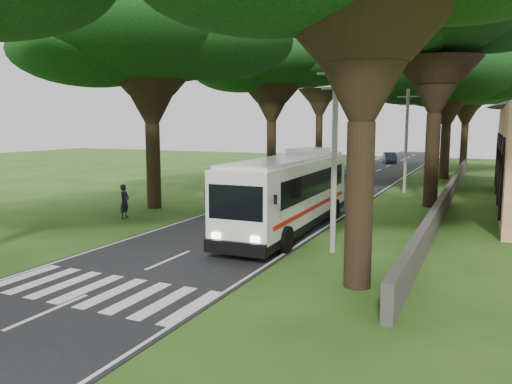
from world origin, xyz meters
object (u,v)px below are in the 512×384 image
pole_near (334,153)px  coach_bus (290,191)px  distant_car_b (390,158)px  pedestrian (125,201)px  pole_far (432,134)px  distant_car_a (339,170)px  pole_mid (406,139)px

pole_near → coach_bus: 5.02m
pole_near → distant_car_b: size_ratio=1.83×
distant_car_b → pedestrian: (-6.61, -47.33, 0.22)m
pole_near → distant_car_b: pole_near is taller
pole_far → distant_car_a: bearing=-128.0°
pole_near → pedestrian: bearing=169.5°
distant_car_a → distant_car_b: distant_car_b is taller
pole_mid → distant_car_b: 30.58m
distant_car_b → pole_far: bearing=-73.4°
coach_bus → distant_car_a: (-4.73, 26.67, -1.36)m
distant_car_a → pedestrian: (-5.01, -27.50, 0.33)m
distant_car_a → coach_bus: bearing=94.6°
pole_near → distant_car_a: (-7.90, 29.90, -3.54)m
distant_car_a → distant_car_b: size_ratio=0.82×
pole_mid → distant_car_a: bearing=128.6°
coach_bus → distant_car_b: 46.62m
pedestrian → pole_mid: bearing=-44.2°
pole_mid → pedestrian: size_ratio=4.12×
coach_bus → pedestrian: 9.83m
coach_bus → pole_mid: bearing=77.6°
pole_far → distant_car_a: pole_far is taller
distant_car_a → pedestrian: bearing=74.2°
distant_car_b → pedestrian: size_ratio=2.25×
pedestrian → distant_car_b: bearing=-15.9°
distant_car_b → pole_mid: bearing=-94.3°
pole_mid → pole_near: bearing=-90.0°
pole_near → pedestrian: (-12.91, 2.40, -3.21)m
pole_near → pole_far: size_ratio=1.00×
pole_near → coach_bus: size_ratio=0.63×
pole_mid → pedestrian: bearing=-126.3°
pole_far → coach_bus: 36.97m
pole_mid → pedestrian: pole_mid is taller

